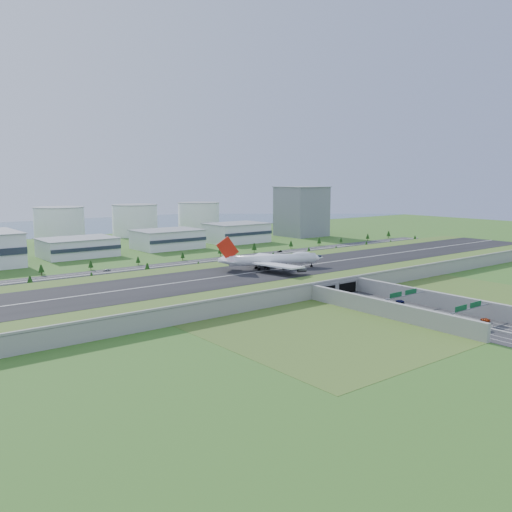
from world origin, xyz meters
TOP-DOWN VIEW (x-y plane):
  - ground at (0.00, 0.00)m, footprint 1200.00×1200.00m
  - airfield_deck at (0.00, -0.09)m, footprint 520.00×100.00m
  - underpass_road at (0.00, -99.42)m, footprint 38.80×120.40m
  - sign_gantry_near at (0.00, -95.04)m, footprint 38.70×0.70m
  - sign_gantry_far at (0.00, -130.04)m, footprint 38.70×0.70m
  - north_expressway at (0.00, 95.00)m, footprint 560.00×36.00m
  - tree_row at (13.06, 97.41)m, footprint 501.17×48.67m
  - hangar_mid_a at (-60.00, 190.00)m, footprint 58.00×42.00m
  - hangar_mid_b at (25.00, 190.00)m, footprint 58.00×42.00m
  - hangar_mid_c at (105.00, 190.00)m, footprint 58.00×42.00m
  - office_tower at (200.00, 195.00)m, footprint 46.00×46.00m
  - fuel_tank_b at (-35.00, 310.00)m, footprint 50.00×50.00m
  - fuel_tank_c at (50.00, 310.00)m, footprint 50.00×50.00m
  - fuel_tank_d at (135.00, 310.00)m, footprint 50.00×50.00m
  - bay_water at (0.00, 480.00)m, footprint 1200.00×260.00m
  - boeing_747 at (-3.19, 3.21)m, footprint 67.23×62.28m
  - car_0 at (-9.11, -89.01)m, footprint 2.31×4.83m
  - car_1 at (-8.40, -124.65)m, footprint 2.83×4.97m
  - car_2 at (12.43, -83.74)m, footprint 2.68×5.09m
  - car_3 at (11.97, -131.86)m, footprint 3.63×5.49m
  - car_5 at (89.87, 104.47)m, footprint 4.95×2.11m
  - car_6 at (167.51, 89.42)m, footprint 6.30×3.28m
  - car_7 at (-70.59, 105.05)m, footprint 5.67×3.37m

SIDE VIEW (x-z plane):
  - ground at x=0.00m, z-range 0.00..0.00m
  - bay_water at x=0.00m, z-range 0.00..0.06m
  - north_expressway at x=0.00m, z-range 0.00..0.12m
  - car_2 at x=12.43m, z-range 0.12..1.48m
  - car_3 at x=11.97m, z-range 0.12..1.60m
  - car_7 at x=-70.59m, z-range 0.12..1.66m
  - car_1 at x=-8.40m, z-range 0.12..1.67m
  - car_5 at x=89.87m, z-range 0.12..1.71m
  - car_0 at x=-9.11m, z-range 0.12..1.71m
  - car_6 at x=167.51m, z-range 0.12..1.82m
  - underpass_road at x=0.00m, z-range -0.57..7.43m
  - airfield_deck at x=0.00m, z-range -0.48..8.72m
  - tree_row at x=13.06m, z-range 0.39..8.84m
  - sign_gantry_near at x=0.00m, z-range 2.05..11.85m
  - sign_gantry_far at x=0.00m, z-range 2.05..11.85m
  - hangar_mid_a at x=-60.00m, z-range 0.00..15.00m
  - hangar_mid_b at x=25.00m, z-range 0.00..17.00m
  - hangar_mid_c at x=105.00m, z-range 0.00..19.00m
  - boeing_747 at x=-3.19m, z-range 3.23..25.23m
  - fuel_tank_b at x=-35.00m, z-range 0.00..35.00m
  - fuel_tank_c at x=50.00m, z-range 0.00..35.00m
  - fuel_tank_d at x=135.00m, z-range 0.00..35.00m
  - office_tower at x=200.00m, z-range 0.00..55.00m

